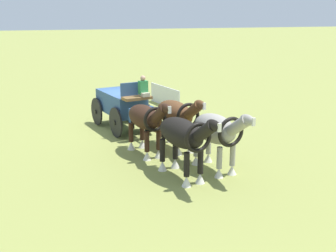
{
  "coord_description": "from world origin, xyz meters",
  "views": [
    {
      "loc": [
        18.02,
        -3.48,
        5.16
      ],
      "look_at": [
        4.39,
        0.83,
        1.2
      ],
      "focal_mm": 44.25,
      "sensor_mm": 36.0,
      "label": 1
    }
  ],
  "objects": [
    {
      "name": "ground_plane",
      "position": [
        0.0,
        0.0,
        0.0
      ],
      "size": [
        220.0,
        220.0,
        0.0
      ],
      "primitive_type": "plane",
      "color": "olive"
    },
    {
      "name": "show_wagon",
      "position": [
        0.15,
        0.04,
        1.16
      ],
      "size": [
        5.88,
        2.31,
        2.63
      ],
      "color": "#2D4C7A",
      "rests_on": "ground"
    },
    {
      "name": "draft_horse_rear_near",
      "position": [
        3.56,
        1.43,
        1.36
      ],
      "size": [
        3.16,
        1.38,
        2.23
      ],
      "color": "brown",
      "rests_on": "ground"
    },
    {
      "name": "draft_horse_rear_off",
      "position": [
        3.84,
        0.16,
        1.36
      ],
      "size": [
        2.96,
        1.26,
        2.23
      ],
      "color": "#331E14",
      "rests_on": "ground"
    },
    {
      "name": "draft_horse_lead_near",
      "position": [
        6.1,
        1.97,
        1.38
      ],
      "size": [
        2.95,
        1.34,
        2.25
      ],
      "color": "#9E998E",
      "rests_on": "ground"
    },
    {
      "name": "draft_horse_lead_off",
      "position": [
        6.37,
        0.7,
        1.41
      ],
      "size": [
        3.17,
        1.35,
        2.29
      ],
      "color": "black",
      "rests_on": "ground"
    },
    {
      "name": "sponsor_banner",
      "position": [
        -3.93,
        3.27,
        0.55
      ],
      "size": [
        3.14,
        0.73,
        1.1
      ],
      "primitive_type": "cube",
      "rotation": [
        0.0,
        0.0,
        0.21
      ],
      "color": "silver",
      "rests_on": "ground"
    }
  ]
}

